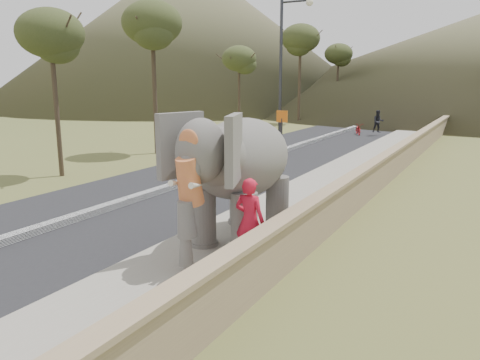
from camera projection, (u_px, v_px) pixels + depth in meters
name	position (u px, v px, depth m)	size (l,w,h in m)	color
ground	(144.00, 302.00, 8.56)	(160.00, 160.00, 0.00)	olive
road	(210.00, 177.00, 19.47)	(7.00, 120.00, 0.03)	black
median	(210.00, 174.00, 19.45)	(0.35, 120.00, 0.22)	black
walkway	(325.00, 189.00, 17.08)	(3.00, 120.00, 0.15)	#9E9687
parapet	(371.00, 181.00, 16.20)	(0.30, 120.00, 1.10)	tan
lamppost	(286.00, 62.00, 24.26)	(1.76, 0.36, 8.00)	#313136
signboard	(282.00, 125.00, 24.14)	(0.60, 0.08, 2.40)	#2D2D33
hill_left	(186.00, 32.00, 71.24)	(60.00, 60.00, 22.00)	brown
elephant_and_man	(242.00, 176.00, 11.36)	(2.44, 4.37, 3.11)	slate
motorcyclist	(368.00, 125.00, 33.46)	(2.42, 1.68, 1.83)	maroon
trees	(404.00, 80.00, 33.90)	(48.00, 41.12, 8.98)	#473828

